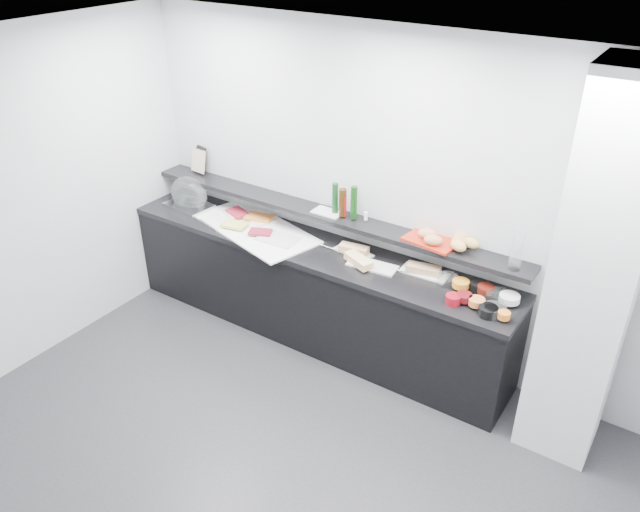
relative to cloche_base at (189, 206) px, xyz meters
The scene contains 56 objects.
ground 2.84m from the cloche_base, 38.74° to the right, with size 5.00×5.00×0.00m, color #2D2D30.
back_wall 2.16m from the cloche_base, ahead, with size 5.00×0.02×2.70m, color silver.
ceiling 3.22m from the cloche_base, 38.74° to the right, with size 5.00×5.00×0.00m, color white.
column 3.62m from the cloche_base, ahead, with size 0.50×0.50×2.70m, color silver.
buffet_cabinet 1.48m from the cloche_base, ahead, with size 3.60×0.60×0.85m, color black.
counter_top 1.40m from the cloche_base, ahead, with size 3.62×0.62×0.05m, color black.
wall_shelf 1.42m from the cloche_base, ahead, with size 3.60×0.25×0.04m, color black.
cloche_base is the anchor object (origin of this frame).
cloche_dome 0.11m from the cloche_base, 118.04° to the left, with size 0.39×0.26×0.34m, color white.
linen_runner 0.80m from the cloche_base, ahead, with size 1.20×0.57×0.01m, color white.
platter_meat_a 0.45m from the cloche_base, 15.64° to the left, with size 0.26×0.17×0.01m, color white.
food_meat_a 0.52m from the cloche_base, 12.67° to the left, with size 0.22×0.14×0.02m, color maroon.
platter_salmon 0.74m from the cloche_base, 13.41° to the left, with size 0.33×0.22×0.01m, color white.
food_salmon 0.75m from the cloche_base, 11.13° to the left, with size 0.25×0.16×0.02m, color orange.
platter_cheese 0.45m from the cloche_base, 13.77° to the right, with size 0.27×0.18×0.01m, color white.
food_cheese 0.65m from the cloche_base, ahead, with size 0.22×0.14×0.02m, color #DAD854.
platter_meat_b 1.11m from the cloche_base, ahead, with size 0.34×0.22×0.01m, color silver.
food_meat_b 0.93m from the cloche_base, ahead, with size 0.19×0.12×0.02m, color maroon.
sandwich_plate_left 1.75m from the cloche_base, ahead, with size 0.33×0.14×0.01m, color white.
sandwich_food_left 1.76m from the cloche_base, ahead, with size 0.24×0.09×0.06m, color #E5B278.
tongs_left 1.53m from the cloche_base, ahead, with size 0.01×0.01×0.16m, color silver.
sandwich_plate_mid 1.99m from the cloche_base, ahead, with size 0.40×0.17×0.01m, color silver.
sandwich_food_mid 1.89m from the cloche_base, ahead, with size 0.27×0.10×0.06m, color #E9B97A.
tongs_mid 1.93m from the cloche_base, ahead, with size 0.01×0.01×0.16m, color #B9BCC1.
sandwich_plate_right 2.38m from the cloche_base, ahead, with size 0.37×0.16×0.01m, color white.
sandwich_food_right 2.38m from the cloche_base, ahead, with size 0.26×0.10×0.06m, color tan.
tongs_right 2.22m from the cloche_base, ahead, with size 0.01×0.01×0.16m, color #B1B4B8.
bowl_glass_fruit 2.59m from the cloche_base, ahead, with size 0.15×0.15×0.07m, color white.
fill_glass_fruit 2.70m from the cloche_base, ahead, with size 0.13×0.13×0.05m, color orange.
bowl_black_jam 2.81m from the cloche_base, ahead, with size 0.14×0.14×0.07m, color black.
fill_black_jam 2.88m from the cloche_base, ahead, with size 0.12×0.12×0.05m, color #57150C.
bowl_glass_cream 2.99m from the cloche_base, ahead, with size 0.18×0.18×0.07m, color silver.
fill_glass_cream 3.07m from the cloche_base, ahead, with size 0.15×0.15×0.05m, color white.
bowl_red_jam 2.73m from the cloche_base, ahead, with size 0.11×0.11×0.07m, color maroon.
fill_red_jam 2.79m from the cloche_base, ahead, with size 0.11×0.11×0.05m, color #580C11.
bowl_glass_salmon 3.03m from the cloche_base, ahead, with size 0.16×0.16×0.07m, color white.
fill_glass_salmon 2.89m from the cloche_base, ahead, with size 0.12×0.12×0.05m, color orange.
bowl_black_fruit 2.99m from the cloche_base, ahead, with size 0.14×0.14×0.07m, color black.
fill_black_fruit 3.11m from the cloche_base, ahead, with size 0.09×0.09×0.05m, color orange.
framed_print 0.47m from the cloche_base, 106.92° to the left, with size 0.19×0.02×0.26m, color black.
print_art 0.44m from the cloche_base, 104.68° to the left, with size 0.18×0.00×0.22m, color tan.
condiment_tray 1.47m from the cloche_base, ahead, with size 0.26×0.16×0.01m, color silver.
bottle_green_a 1.56m from the cloche_base, ahead, with size 0.05×0.05×0.26m, color #113E17.
bottle_brown 1.64m from the cloche_base, ahead, with size 0.06×0.06×0.24m, color #331E09.
bottle_green_b 1.74m from the cloche_base, ahead, with size 0.05×0.05×0.28m, color #0F370F.
bottle_hot 1.64m from the cloche_base, ahead, with size 0.05×0.05×0.18m, color #AB0C0E.
shaker_salt 1.82m from the cloche_base, ahead, with size 0.03×0.03×0.07m, color white.
shaker_pepper 1.70m from the cloche_base, ahead, with size 0.03×0.03×0.07m, color silver.
bread_tray 2.40m from the cloche_base, ahead, with size 0.40×0.28×0.02m, color #B22713.
bread_roll_n 2.62m from the cloche_base, ahead, with size 0.13×0.08×0.08m, color #BF8648.
bread_roll_ne 2.71m from the cloche_base, ahead, with size 0.13×0.09×0.08m, color tan.
bread_roll_sw 2.45m from the cloche_base, ahead, with size 0.14×0.09×0.08m, color #C07F49.
bread_roll_se 2.64m from the cloche_base, ahead, with size 0.14×0.09×0.08m, color tan.
bread_roll_midw 2.37m from the cloche_base, ahead, with size 0.15×0.09×0.08m, color #CB814D.
bread_roll_mide 2.63m from the cloche_base, ahead, with size 0.14×0.09×0.08m, color #B78145.
carafe 3.07m from the cloche_base, ahead, with size 0.09×0.09×0.30m, color white.
Camera 1 is at (1.91, -2.10, 3.42)m, focal length 35.00 mm.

